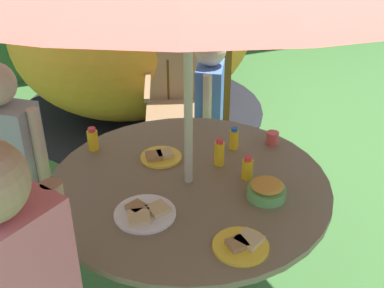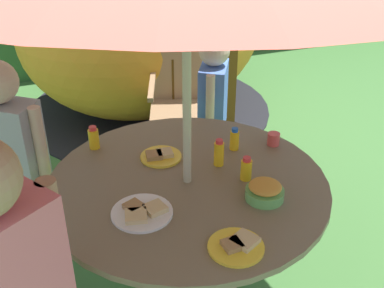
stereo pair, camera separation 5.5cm
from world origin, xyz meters
The scene contains 15 objects.
garden_table centered at (0.00, 0.00, 0.59)m, with size 1.25×1.25×0.74m.
wooden_chair centered at (0.43, 1.26, 0.56)m, with size 0.60×0.62×0.99m.
dome_tent centered at (0.45, 2.30, 0.78)m, with size 2.76×2.76×1.58m.
child_in_blue_shirt centered at (0.49, 0.87, 0.70)m, with size 0.28×0.34×1.10m.
child_in_grey_shirt centered at (-0.72, 0.56, 0.77)m, with size 0.35×0.33×1.21m.
child_in_pink_shirt centered at (-0.76, -0.50, 0.87)m, with size 0.40×0.36×1.37m.
snack_bowl centered at (0.26, -0.24, 0.78)m, with size 0.16×0.16×0.08m.
plate_near_right centered at (0.02, -0.47, 0.76)m, with size 0.21×0.21×0.03m.
plate_far_left centered at (-0.25, -0.16, 0.76)m, with size 0.25×0.25×0.03m.
plate_center_back centered at (-0.05, 0.23, 0.76)m, with size 0.20×0.20×0.03m.
juice_bottle_near_left centered at (0.31, 0.18, 0.80)m, with size 0.05×0.05×0.12m.
juice_bottle_far_right centered at (0.18, 0.08, 0.81)m, with size 0.05×0.05×0.13m.
juice_bottle_center_front centered at (-0.33, 0.44, 0.80)m, with size 0.05×0.05×0.12m.
juice_bottle_mid_left centered at (0.25, -0.08, 0.80)m, with size 0.05×0.05×0.11m.
cup_near centered at (0.52, 0.15, 0.78)m, with size 0.06×0.06×0.06m, color #E04C47.
Camera 2 is at (-0.60, -1.66, 1.94)m, focal length 44.84 mm.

